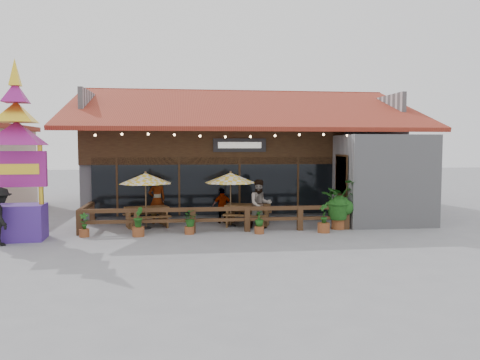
{
  "coord_description": "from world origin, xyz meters",
  "views": [
    {
      "loc": [
        -2.85,
        -17.47,
        3.11
      ],
      "look_at": [
        -0.52,
        1.5,
        1.77
      ],
      "focal_mm": 35.0,
      "sensor_mm": 36.0,
      "label": 1
    }
  ],
  "objects": [
    {
      "name": "diner_b",
      "position": [
        0.07,
        0.03,
        0.94
      ],
      "size": [
        1.0,
        0.82,
        1.88
      ],
      "primitive_type": "imported",
      "rotation": [
        0.0,
        0.0,
        0.12
      ],
      "color": "#3D2813",
      "rests_on": "ground"
    },
    {
      "name": "restaurant_building",
      "position": [
        0.26,
        6.61,
        2.21
      ],
      "size": [
        15.5,
        14.73,
        6.09
      ],
      "color": "#9D9DA2",
      "rests_on": "ground"
    },
    {
      "name": "planter_b",
      "position": [
        -4.41,
        -1.0,
        0.47
      ],
      "size": [
        0.42,
        0.42,
        1.03
      ],
      "color": "brown",
      "rests_on": "ground"
    },
    {
      "name": "planter_c",
      "position": [
        -2.63,
        -0.8,
        0.48
      ],
      "size": [
        0.68,
        0.68,
        0.85
      ],
      "color": "brown",
      "rests_on": "ground"
    },
    {
      "name": "umbrella_right",
      "position": [
        -1.0,
        0.65,
        1.91
      ],
      "size": [
        2.48,
        2.48,
        2.19
      ],
      "color": "brown",
      "rests_on": "ground"
    },
    {
      "name": "thai_sign_tower",
      "position": [
        -8.29,
        -1.16,
        3.42
      ],
      "size": [
        2.57,
        2.57,
        6.47
      ],
      "color": "#48268E",
      "rests_on": "ground"
    },
    {
      "name": "umbrella_left",
      "position": [
        -4.26,
        0.57,
        1.92
      ],
      "size": [
        2.72,
        2.72,
        2.2
      ],
      "color": "brown",
      "rests_on": "ground"
    },
    {
      "name": "diner_c",
      "position": [
        -1.24,
        1.52,
        0.71
      ],
      "size": [
        0.88,
        0.46,
        1.43
      ],
      "primitive_type": "imported",
      "rotation": [
        0.0,
        0.0,
        3.29
      ],
      "color": "#3D2813",
      "rests_on": "ground"
    },
    {
      "name": "patio_railing",
      "position": [
        -2.25,
        -0.27,
        0.61
      ],
      "size": [
        10.0,
        2.6,
        0.92
      ],
      "color": "#4C311B",
      "rests_on": "ground"
    },
    {
      "name": "pedestrian",
      "position": [
        -8.59,
        -2.0,
        0.93
      ],
      "size": [
        1.18,
        1.38,
        1.86
      ],
      "primitive_type": "imported",
      "rotation": [
        0.0,
        0.0,
        2.07
      ],
      "color": "black",
      "rests_on": "ground"
    },
    {
      "name": "planter_d",
      "position": [
        -0.13,
        -1.02,
        0.41
      ],
      "size": [
        0.44,
        0.44,
        0.84
      ],
      "color": "brown",
      "rests_on": "ground"
    },
    {
      "name": "tropical_plant",
      "position": [
        3.02,
        -0.41,
        1.09
      ],
      "size": [
        1.78,
        1.71,
        1.91
      ],
      "color": "brown",
      "rests_on": "ground"
    },
    {
      "name": "picnic_table_right",
      "position": [
        -0.29,
        0.83,
        0.57
      ],
      "size": [
        2.12,
        1.96,
        0.84
      ],
      "color": "brown",
      "rests_on": "ground"
    },
    {
      "name": "planter_e",
      "position": [
        2.24,
        -1.07,
        0.46
      ],
      "size": [
        0.44,
        0.44,
        1.09
      ],
      "color": "brown",
      "rests_on": "ground"
    },
    {
      "name": "diner_a",
      "position": [
        -3.9,
        1.73,
        0.96
      ],
      "size": [
        0.8,
        0.64,
        1.93
      ],
      "primitive_type": "imported",
      "rotation": [
        0.0,
        0.0,
        3.42
      ],
      "color": "#3D2813",
      "rests_on": "ground"
    },
    {
      "name": "picnic_table_left",
      "position": [
        -4.27,
        0.98,
        0.53
      ],
      "size": [
        1.96,
        1.81,
        0.79
      ],
      "color": "brown",
      "rests_on": "ground"
    },
    {
      "name": "planter_a",
      "position": [
        -6.27,
        -0.86,
        0.36
      ],
      "size": [
        0.35,
        0.35,
        0.85
      ],
      "color": "brown",
      "rests_on": "ground"
    },
    {
      "name": "ground",
      "position": [
        0.0,
        0.0,
        0.0
      ],
      "size": [
        100.0,
        100.0,
        0.0
      ],
      "primitive_type": "plane",
      "color": "gray",
      "rests_on": "ground"
    }
  ]
}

